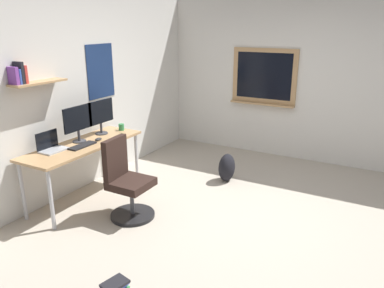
% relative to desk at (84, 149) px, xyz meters
% --- Properties ---
extents(ground_plane, '(5.20, 5.20, 0.00)m').
position_rel_desk_xyz_m(ground_plane, '(0.47, -2.08, -0.68)').
color(ground_plane, '#ADA393').
rests_on(ground_plane, ground).
extents(wall_back, '(5.00, 0.30, 2.60)m').
position_rel_desk_xyz_m(wall_back, '(0.46, 0.37, 0.63)').
color(wall_back, silver).
rests_on(wall_back, ground).
extents(wall_right, '(0.22, 5.00, 2.60)m').
position_rel_desk_xyz_m(wall_right, '(2.91, -2.05, 0.62)').
color(wall_right, silver).
rests_on(wall_right, ground).
extents(desk, '(1.65, 0.58, 0.75)m').
position_rel_desk_xyz_m(desk, '(0.00, 0.00, 0.00)').
color(desk, tan).
rests_on(desk, ground).
extents(office_chair, '(0.52, 0.52, 0.95)m').
position_rel_desk_xyz_m(office_chair, '(-0.12, -0.76, -0.27)').
color(office_chair, black).
rests_on(office_chair, ground).
extents(laptop, '(0.31, 0.21, 0.23)m').
position_rel_desk_xyz_m(laptop, '(-0.37, 0.14, 0.13)').
color(laptop, '#ADAFB5').
rests_on(laptop, desk).
extents(monitor_primary, '(0.46, 0.17, 0.46)m').
position_rel_desk_xyz_m(monitor_primary, '(0.04, 0.09, 0.34)').
color(monitor_primary, '#38383D').
rests_on(monitor_primary, desk).
extents(monitor_secondary, '(0.46, 0.17, 0.46)m').
position_rel_desk_xyz_m(monitor_secondary, '(0.45, 0.09, 0.34)').
color(monitor_secondary, '#38383D').
rests_on(monitor_secondary, desk).
extents(keyboard, '(0.37, 0.13, 0.02)m').
position_rel_desk_xyz_m(keyboard, '(-0.08, -0.07, 0.08)').
color(keyboard, black).
rests_on(keyboard, desk).
extents(computer_mouse, '(0.10, 0.06, 0.03)m').
position_rel_desk_xyz_m(computer_mouse, '(0.20, -0.07, 0.09)').
color(computer_mouse, '#262628').
rests_on(computer_mouse, desk).
extents(coffee_mug, '(0.08, 0.08, 0.09)m').
position_rel_desk_xyz_m(coffee_mug, '(0.73, -0.02, 0.12)').
color(coffee_mug, '#338C4C').
rests_on(coffee_mug, desk).
extents(backpack, '(0.32, 0.22, 0.41)m').
position_rel_desk_xyz_m(backpack, '(1.41, -1.36, -0.47)').
color(backpack, black).
rests_on(backpack, ground).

